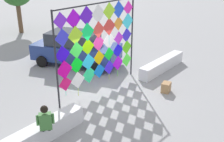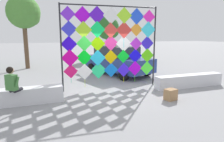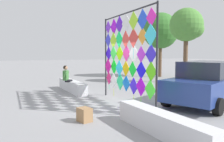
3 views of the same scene
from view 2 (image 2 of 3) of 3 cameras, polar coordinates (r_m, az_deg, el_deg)
ground at (r=8.48m, az=-0.29°, el=-6.19°), size 120.00×120.00×0.00m
plaza_ledge_left at (r=7.70m, az=-27.43°, el=-6.87°), size 3.51×0.51×0.59m
plaza_ledge_right at (r=9.98m, az=21.73°, el=-2.67°), size 3.51×0.51×0.59m
kite_display_rack at (r=8.81m, az=-0.39°, el=8.77°), size 4.42×0.30×3.73m
seated_vendor at (r=7.25m, az=-26.88°, el=-3.40°), size 0.66×0.69×1.43m
parked_car at (r=12.23m, az=1.67°, el=3.21°), size 3.41×4.90×1.75m
cardboard_box_large at (r=7.76m, az=16.83°, el=-6.62°), size 0.49×0.42×0.42m
tree_palm_like at (r=20.46m, az=-1.08°, el=12.33°), size 2.58×2.39×4.39m
tree_broadleaf at (r=15.68m, az=-24.28°, el=15.11°), size 2.30×2.30×5.19m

